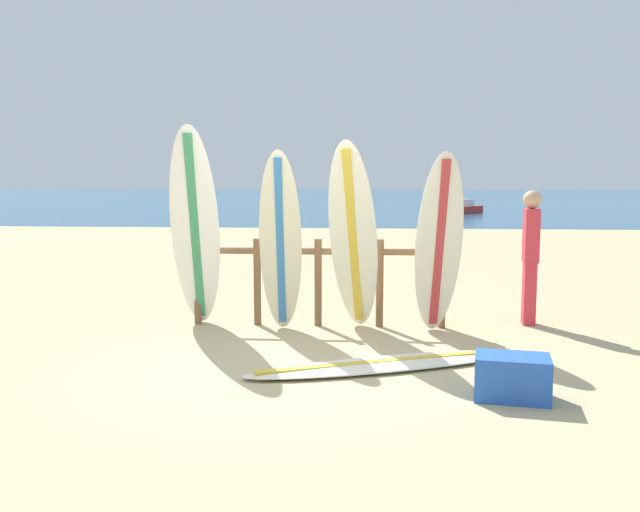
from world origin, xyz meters
TOP-DOWN VIEW (x-y plane):
  - ground_plane at (0.00, 0.00)m, footprint 120.00×120.00m
  - ocean_water at (0.00, 58.00)m, footprint 120.00×80.00m
  - surfboard_rack at (0.09, 1.94)m, footprint 3.10×0.09m
  - surfboard_leaning_far_left at (-1.34, 1.61)m, footprint 0.67×0.97m
  - surfboard_leaning_left at (-0.32, 1.55)m, footprint 0.51×0.55m
  - surfboard_leaning_center_left at (0.53, 1.53)m, footprint 0.70×1.08m
  - surfboard_leaning_center at (1.50, 1.58)m, footprint 0.63×0.65m
  - surfboard_lying_on_sand at (0.90, 0.16)m, footprint 2.81×1.57m
  - beachgoer_standing at (2.68, 2.22)m, footprint 0.22×0.28m
  - small_boat_offshore at (5.49, 28.76)m, footprint 1.95×2.10m
  - cooler_box at (1.90, -0.68)m, footprint 0.66×0.49m

SIDE VIEW (x-z plane):
  - ground_plane at x=0.00m, z-range 0.00..0.00m
  - ocean_water at x=0.00m, z-range 0.00..0.01m
  - surfboard_lying_on_sand at x=0.90m, z-range -0.01..0.08m
  - cooler_box at x=1.90m, z-range 0.00..0.36m
  - small_boat_offshore at x=5.49m, z-range -0.10..0.61m
  - surfboard_rack at x=0.09m, z-range 0.12..1.19m
  - beachgoer_standing at x=2.68m, z-range 0.08..1.74m
  - surfboard_leaning_center at x=1.50m, z-range 0.00..2.11m
  - surfboard_leaning_left at x=-0.32m, z-range 0.00..2.13m
  - surfboard_leaning_center_left at x=0.53m, z-range 0.00..2.23m
  - surfboard_leaning_far_left at x=-1.34m, z-range 0.00..2.41m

